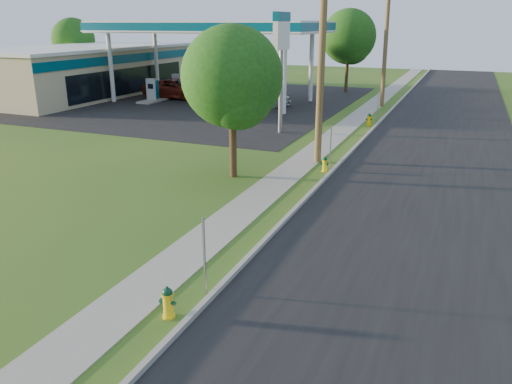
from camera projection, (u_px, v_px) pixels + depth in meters
The scene contains 24 objects.
road at pixel (412, 233), 15.73m from camera, with size 8.00×120.00×0.02m, color black.
curb at pixel (292, 213), 17.17m from camera, with size 0.15×120.00×0.15m, color gray.
sidewalk at pixel (245, 208), 17.83m from camera, with size 1.50×120.00×0.03m, color gray.
forecourt at pixel (191, 100), 42.42m from camera, with size 26.00×28.00×0.02m, color black.
utility_pole_mid at pixel (322, 54), 22.10m from camera, with size 1.40×0.32×9.80m.
utility_pole_far at pixel (386, 43), 37.87m from camera, with size 1.40×0.32×9.50m.
sign_post_near at pixel (204, 257), 11.90m from camera, with size 0.05×0.04×2.00m, color gray.
sign_post_mid at pixel (330, 148), 22.20m from camera, with size 0.05×0.04×2.00m, color gray.
sign_post_far at pixel (378, 107), 32.85m from camera, with size 0.05×0.04×2.00m, color gray.
gas_canopy at pixel (210, 27), 39.79m from camera, with size 18.18×9.18×6.40m.
fuel_pump_nw at pixel (153, 93), 41.36m from camera, with size 1.20×3.20×1.90m.
fuel_pump_ne at pixel (252, 99), 38.07m from camera, with size 1.20×3.20×1.90m.
fuel_pump_sw at pixel (178, 87), 44.85m from camera, with size 1.20×3.20×1.90m.
fuel_pump_se at pixel (271, 93), 41.56m from camera, with size 1.20×3.20×1.90m.
convenience_store at pixel (86, 70), 45.75m from camera, with size 10.40×22.40×4.25m.
price_pylon at pixel (282, 38), 28.18m from camera, with size 0.34×2.04×6.85m.
tree_verge at pixel (233, 81), 20.07m from camera, with size 4.14×4.14×6.28m.
tree_lot at pixel (350, 39), 45.67m from camera, with size 4.97×4.97×7.53m.
tree_back at pixel (74, 41), 52.95m from camera, with size 4.48×4.48×6.78m.
hydrant_near at pixel (168, 302), 11.12m from camera, with size 0.39×0.35×0.77m.
hydrant_mid at pixel (325, 164), 22.07m from camera, with size 0.35×0.32×0.69m.
hydrant_far at pixel (369, 120), 31.84m from camera, with size 0.42×0.37×0.81m.
car_red at pixel (177, 89), 43.08m from camera, with size 2.77×6.00×1.67m, color maroon.
car_silver at pixel (263, 96), 39.42m from camera, with size 1.78×4.41×1.50m, color silver.
Camera 1 is at (5.54, -5.25, 6.30)m, focal length 35.00 mm.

